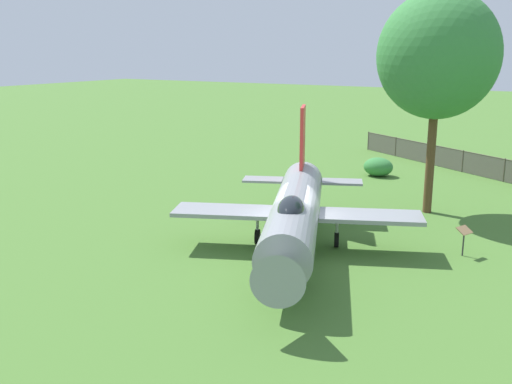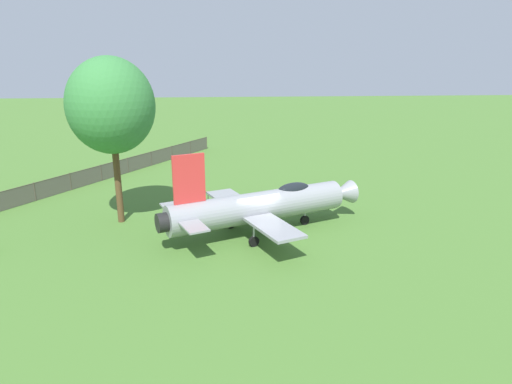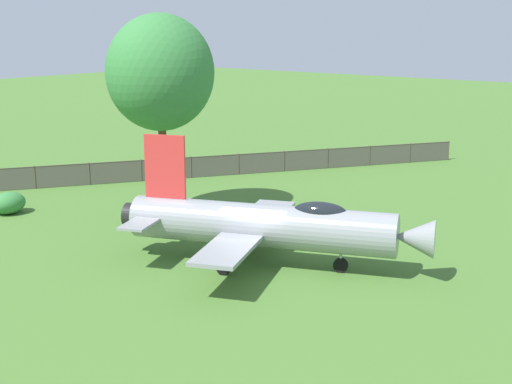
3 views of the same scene
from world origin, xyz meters
The scene contains 5 objects.
ground_plane centered at (0.00, 0.00, 0.00)m, with size 200.00×200.00×0.00m, color #47722D.
display_jet centered at (-0.14, 0.35, 1.75)m, with size 9.56×12.54×5.28m.
shade_tree centered at (-2.84, -8.66, 7.40)m, with size 5.56×5.25×10.33m.
perimeter_fence centered at (-10.51, -14.13, 0.76)m, with size 32.77×20.97×1.42m.
info_plaque centered at (-5.61, -3.11, 0.85)m, with size 0.60×0.71×1.14m.
Camera 2 is at (25.12, -2.22, 10.16)m, focal length 31.49 mm.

